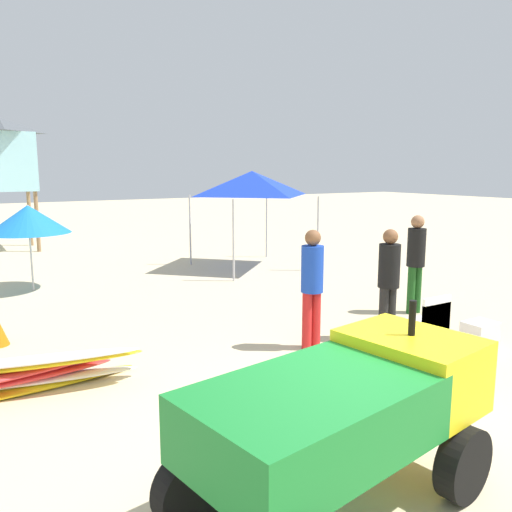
# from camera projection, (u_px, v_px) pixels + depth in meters

# --- Properties ---
(ground) EXTENTS (80.00, 80.00, 0.00)m
(ground) POSITION_uv_depth(u_px,v_px,m) (365.00, 444.00, 4.93)
(ground) COLOR beige
(utility_cart) EXTENTS (2.71, 1.65, 1.50)m
(utility_cart) POSITION_uv_depth(u_px,v_px,m) (348.00, 410.00, 3.92)
(utility_cart) COLOR #197A2D
(utility_cart) RESTS_ON ground
(stacked_plastic_chairs) EXTENTS (0.48, 0.48, 1.02)m
(stacked_plastic_chairs) POSITION_uv_depth(u_px,v_px,m) (428.00, 327.00, 6.59)
(stacked_plastic_chairs) COLOR white
(stacked_plastic_chairs) RESTS_ON ground
(surfboard_pile) EXTENTS (2.63, 1.00, 0.48)m
(surfboard_pile) POSITION_uv_depth(u_px,v_px,m) (28.00, 374.00, 5.99)
(surfboard_pile) COLOR yellow
(surfboard_pile) RESTS_ON ground
(lifeguard_near_left) EXTENTS (0.32, 0.32, 1.77)m
(lifeguard_near_left) POSITION_uv_depth(u_px,v_px,m) (416.00, 257.00, 9.26)
(lifeguard_near_left) COLOR #194C19
(lifeguard_near_left) RESTS_ON ground
(lifeguard_near_right) EXTENTS (0.32, 0.32, 1.70)m
(lifeguard_near_right) POSITION_uv_depth(u_px,v_px,m) (389.00, 277.00, 7.77)
(lifeguard_near_right) COLOR black
(lifeguard_near_right) RESTS_ON ground
(lifeguard_far_right) EXTENTS (0.32, 0.32, 1.74)m
(lifeguard_far_right) POSITION_uv_depth(u_px,v_px,m) (312.00, 281.00, 7.40)
(lifeguard_far_right) COLOR red
(lifeguard_far_right) RESTS_ON ground
(popup_canopy) EXTENTS (2.49, 2.49, 2.53)m
(popup_canopy) POSITION_uv_depth(u_px,v_px,m) (252.00, 183.00, 13.39)
(popup_canopy) COLOR #B2B2B7
(popup_canopy) RESTS_ON ground
(lifeguard_tower) EXTENTS (1.98, 1.98, 4.14)m
(lifeguard_tower) POSITION_uv_depth(u_px,v_px,m) (2.00, 154.00, 16.17)
(lifeguard_tower) COLOR olive
(lifeguard_tower) RESTS_ON ground
(beach_umbrella_left) EXTENTS (1.70, 1.70, 1.83)m
(beach_umbrella_left) POSITION_uv_depth(u_px,v_px,m) (28.00, 219.00, 10.93)
(beach_umbrella_left) COLOR beige
(beach_umbrella_left) RESTS_ON ground
(cooler_box) EXTENTS (0.46, 0.36, 0.40)m
(cooler_box) POSITION_uv_depth(u_px,v_px,m) (480.00, 335.00, 7.53)
(cooler_box) COLOR white
(cooler_box) RESTS_ON ground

